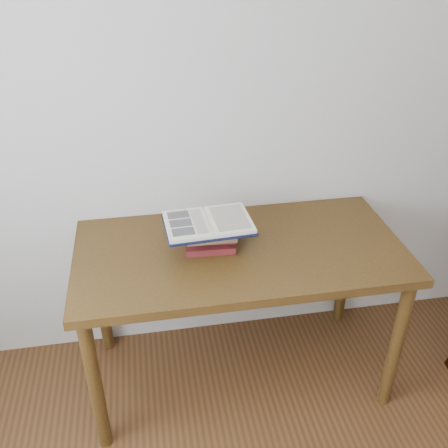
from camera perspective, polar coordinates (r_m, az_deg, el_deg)
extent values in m
cube|color=beige|center=(2.33, -0.19, 12.90)|extent=(3.50, 0.04, 2.60)
cube|color=#4C3213|center=(2.24, 1.84, -3.18)|extent=(1.47, 0.73, 0.04)
cylinder|color=#4C3213|center=(2.26, -14.49, -17.47)|extent=(0.06, 0.06, 0.74)
cylinder|color=#4C3213|center=(2.48, 19.06, -12.98)|extent=(0.06, 0.06, 0.74)
cylinder|color=#4C3213|center=(2.71, -13.92, -7.72)|extent=(0.06, 0.06, 0.74)
cylinder|color=#4C3213|center=(2.89, 13.71, -4.81)|extent=(0.06, 0.06, 0.74)
cube|color=maroon|center=(2.24, -1.65, -2.09)|extent=(0.23, 0.19, 0.03)
cube|color=maroon|center=(2.24, -1.30, -1.24)|extent=(0.22, 0.16, 0.03)
cube|color=#996D4E|center=(2.20, -1.55, -0.94)|extent=(0.22, 0.16, 0.03)
cube|color=gold|center=(2.19, -1.43, -0.16)|extent=(0.22, 0.18, 0.03)
cube|color=black|center=(2.16, -1.82, -0.07)|extent=(0.39, 0.28, 0.01)
cube|color=beige|center=(2.14, -4.29, -0.06)|extent=(0.19, 0.26, 0.02)
cube|color=beige|center=(2.17, 0.60, 0.53)|extent=(0.19, 0.26, 0.02)
cylinder|color=beige|center=(2.16, -1.83, 0.20)|extent=(0.03, 0.25, 0.01)
cube|color=black|center=(2.20, -5.27, 1.06)|extent=(0.10, 0.06, 0.00)
cube|color=black|center=(2.14, -4.98, 0.12)|extent=(0.10, 0.06, 0.00)
cube|color=black|center=(2.08, -4.67, -0.87)|extent=(0.10, 0.06, 0.00)
cube|color=beige|center=(2.14, -2.88, 0.33)|extent=(0.06, 0.21, 0.00)
cube|color=beige|center=(2.17, 0.69, 0.76)|extent=(0.16, 0.22, 0.00)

